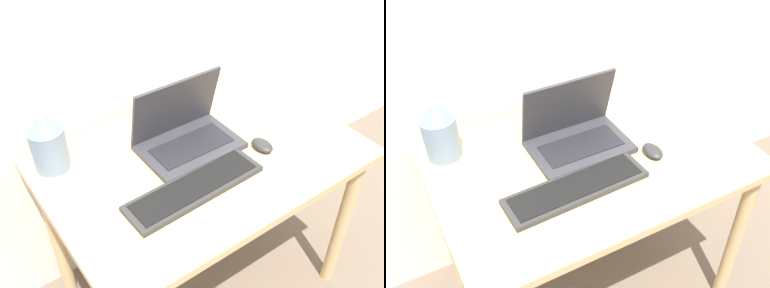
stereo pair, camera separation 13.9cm
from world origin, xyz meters
TOP-DOWN VIEW (x-y plane):
  - desk at (0.00, 0.35)m, footprint 1.05×0.70m
  - laptop at (-0.02, 0.44)m, footprint 0.33×0.23m
  - keyboard at (-0.12, 0.23)m, footprint 0.46×0.15m
  - mouse at (0.19, 0.26)m, footprint 0.06×0.09m
  - vase at (-0.43, 0.59)m, footprint 0.11×0.11m
  - mp3_player at (-0.13, 0.34)m, footprint 0.04×0.06m

SIDE VIEW (x-z plane):
  - desk at x=0.00m, z-range 0.26..0.98m
  - mp3_player at x=-0.13m, z-range 0.72..0.73m
  - keyboard at x=-0.12m, z-range 0.72..0.74m
  - mouse at x=0.19m, z-range 0.72..0.75m
  - laptop at x=-0.02m, z-range 0.66..0.89m
  - vase at x=-0.43m, z-range 0.72..0.93m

